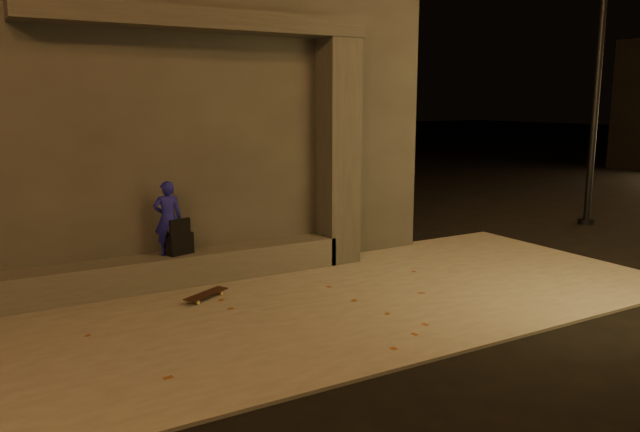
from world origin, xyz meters
TOP-DOWN VIEW (x-y plane):
  - ground at (0.00, 0.00)m, footprint 120.00×120.00m
  - sidewalk at (0.00, 2.00)m, footprint 11.00×4.40m
  - building at (-1.00, 6.49)m, footprint 9.00×5.10m
  - ledge at (-1.50, 3.75)m, footprint 6.00×0.55m
  - column at (1.70, 3.75)m, footprint 0.55×0.55m
  - canopy at (-0.50, 3.80)m, footprint 5.00×0.70m
  - skateboarder at (-1.15, 3.75)m, footprint 0.44×0.34m
  - backpack at (-1.01, 3.75)m, footprint 0.43×0.34m
  - skateboard at (-0.93, 2.88)m, footprint 0.71×0.50m
  - street_lamp_2 at (8.22, 3.82)m, footprint 0.36×0.36m

SIDE VIEW (x-z plane):
  - ground at x=0.00m, z-range 0.00..0.00m
  - sidewalk at x=0.00m, z-range 0.00..0.04m
  - skateboard at x=-0.93m, z-range 0.06..0.14m
  - ledge at x=-1.50m, z-range 0.04..0.49m
  - backpack at x=-1.01m, z-range 0.41..0.94m
  - skateboarder at x=-1.15m, z-range 0.49..1.57m
  - column at x=1.70m, z-range 0.04..3.64m
  - building at x=-1.00m, z-range -0.01..5.22m
  - canopy at x=-0.50m, z-range 3.64..3.92m
  - street_lamp_2 at x=8.22m, z-range 0.49..8.10m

